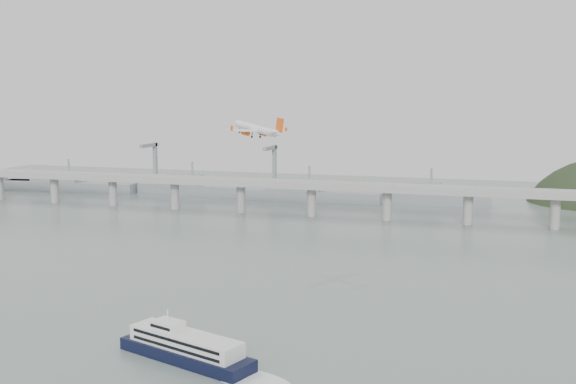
% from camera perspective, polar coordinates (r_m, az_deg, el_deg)
% --- Properties ---
extents(ground, '(900.00, 900.00, 0.00)m').
position_cam_1_polar(ground, '(251.35, -3.87, -9.78)').
color(ground, slate).
rests_on(ground, ground).
extents(bridge, '(800.00, 22.00, 23.90)m').
position_cam_1_polar(bridge, '(436.08, 5.66, 0.04)').
color(bridge, '#999996').
rests_on(bridge, ground).
extents(distant_fleet, '(453.00, 60.90, 40.00)m').
position_cam_1_polar(distant_fleet, '(549.87, -8.80, 0.37)').
color(distant_fleet, gray).
rests_on(distant_fleet, ground).
extents(ferry, '(72.43, 30.39, 14.09)m').
position_cam_1_polar(ferry, '(204.38, -8.65, -12.89)').
color(ferry, black).
rests_on(ferry, ground).
extents(airliner, '(33.77, 31.73, 10.18)m').
position_cam_1_polar(airliner, '(317.94, -2.65, 5.34)').
color(airliner, white).
rests_on(airliner, ground).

